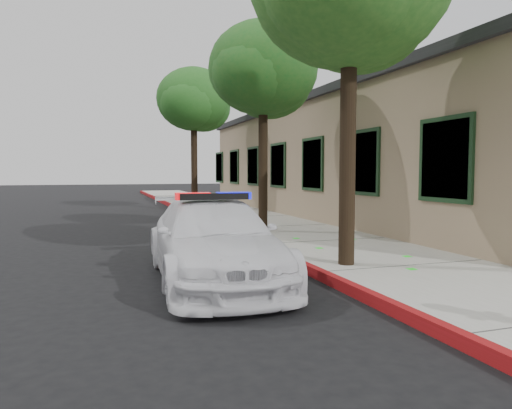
% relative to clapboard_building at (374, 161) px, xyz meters
% --- Properties ---
extents(ground, '(120.00, 120.00, 0.00)m').
position_rel_clapboard_building_xyz_m(ground, '(-6.69, -9.00, -2.13)').
color(ground, black).
rests_on(ground, ground).
extents(sidewalk, '(3.20, 60.00, 0.15)m').
position_rel_clapboard_building_xyz_m(sidewalk, '(-5.09, -6.00, -2.05)').
color(sidewalk, '#9B988D').
rests_on(sidewalk, ground).
extents(red_curb, '(0.14, 60.00, 0.16)m').
position_rel_clapboard_building_xyz_m(red_curb, '(-6.63, -6.00, -2.05)').
color(red_curb, '#A01119').
rests_on(red_curb, ground).
extents(clapboard_building, '(7.30, 20.89, 4.24)m').
position_rel_clapboard_building_xyz_m(clapboard_building, '(0.00, 0.00, 0.00)').
color(clapboard_building, '#867058').
rests_on(clapboard_building, ground).
extents(police_car, '(2.00, 4.47, 1.39)m').
position_rel_clapboard_building_xyz_m(police_car, '(-8.26, -8.46, -1.48)').
color(police_car, white).
rests_on(police_car, ground).
extents(street_tree_mid, '(2.86, 2.93, 5.44)m').
position_rel_clapboard_building_xyz_m(street_tree_mid, '(-5.83, -3.85, 2.13)').
color(street_tree_mid, black).
rests_on(street_tree_mid, sidewalk).
extents(street_tree_far, '(3.27, 3.25, 6.01)m').
position_rel_clapboard_building_xyz_m(street_tree_far, '(-5.95, 4.59, 2.54)').
color(street_tree_far, black).
rests_on(street_tree_far, sidewalk).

